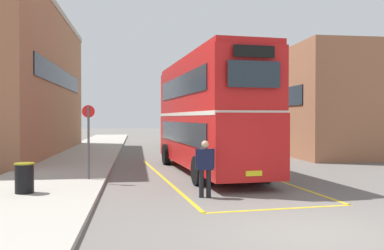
% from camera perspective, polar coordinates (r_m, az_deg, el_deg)
% --- Properties ---
extents(ground_plane, '(135.60, 135.60, 0.00)m').
position_cam_1_polar(ground_plane, '(22.68, 0.95, -4.80)').
color(ground_plane, '#66605B').
extents(sidewalk_left, '(4.00, 57.60, 0.14)m').
position_cam_1_polar(sidewalk_left, '(25.00, -14.85, -4.14)').
color(sidewalk_left, '#A39E93').
rests_on(sidewalk_left, ground).
extents(brick_building_left, '(7.08, 19.00, 9.14)m').
position_cam_1_polar(brick_building_left, '(28.11, -24.73, 5.56)').
color(brick_building_left, '#9E6647').
rests_on(brick_building_left, ground).
extents(depot_building_right, '(7.25, 12.68, 6.47)m').
position_cam_1_polar(depot_building_right, '(28.77, 18.04, 2.82)').
color(depot_building_right, '#9E6647').
rests_on(depot_building_right, ground).
extents(double_decker_bus, '(3.44, 10.47, 4.75)m').
position_cam_1_polar(double_decker_bus, '(17.25, 2.20, 1.72)').
color(double_decker_bus, black).
rests_on(double_decker_bus, ground).
extents(single_deck_bus, '(2.90, 9.83, 3.02)m').
position_cam_1_polar(single_deck_bus, '(33.17, 2.80, -0.13)').
color(single_deck_bus, black).
rests_on(single_deck_bus, ground).
extents(pedestrian_boarding, '(0.56, 0.24, 1.64)m').
position_cam_1_polar(pedestrian_boarding, '(11.85, 1.82, -5.55)').
color(pedestrian_boarding, black).
rests_on(pedestrian_boarding, ground).
extents(litter_bin, '(0.55, 0.55, 0.87)m').
position_cam_1_polar(litter_bin, '(12.75, -22.29, -6.82)').
color(litter_bin, black).
rests_on(litter_bin, sidewalk_left).
extents(bus_stop_sign, '(0.44, 0.08, 2.60)m').
position_cam_1_polar(bus_stop_sign, '(14.85, -14.21, -1.29)').
color(bus_stop_sign, '#4C4C51').
rests_on(bus_stop_sign, sidewalk_left).
extents(bay_marking_yellow, '(5.28, 12.67, 0.01)m').
position_cam_1_polar(bay_marking_yellow, '(15.57, 3.73, -7.46)').
color(bay_marking_yellow, gold).
rests_on(bay_marking_yellow, ground).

